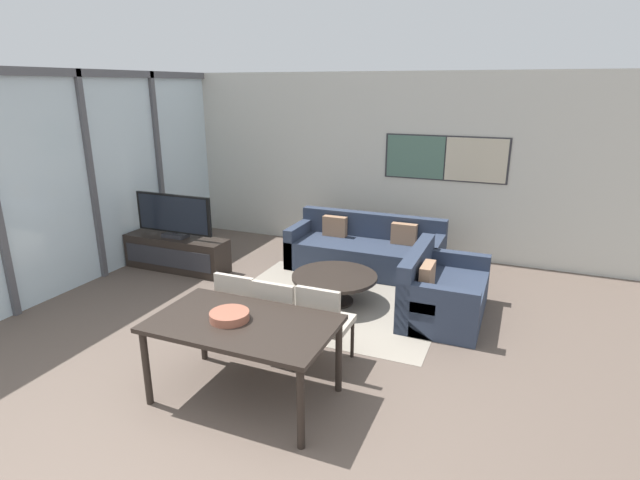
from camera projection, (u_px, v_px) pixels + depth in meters
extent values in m
plane|color=brown|center=(166.00, 471.00, 3.51)|extent=(24.00, 24.00, 0.00)
cube|color=silver|center=(383.00, 164.00, 7.89)|extent=(7.63, 0.06, 2.80)
cube|color=#2D2D33|center=(445.00, 158.00, 7.45)|extent=(1.83, 0.01, 0.67)
cube|color=#4C7060|center=(415.00, 157.00, 7.61)|extent=(0.87, 0.02, 0.63)
cube|color=beige|center=(476.00, 160.00, 7.29)|extent=(0.87, 0.02, 0.63)
cube|color=silver|center=(90.00, 178.00, 6.71)|extent=(0.02, 5.43, 2.80)
cube|color=#515156|center=(77.00, 73.00, 6.29)|extent=(0.07, 5.43, 0.10)
cube|color=#515156|center=(91.00, 178.00, 6.69)|extent=(0.07, 0.08, 2.80)
cube|color=#515156|center=(159.00, 164.00, 7.89)|extent=(0.07, 0.08, 2.80)
cube|color=gray|center=(334.00, 302.00, 6.25)|extent=(2.63, 2.18, 0.01)
cube|color=black|center=(177.00, 253.00, 7.30)|extent=(1.59, 0.42, 0.49)
cube|color=#2D2D33|center=(167.00, 258.00, 7.10)|extent=(1.46, 0.01, 0.27)
cube|color=#2D2D33|center=(175.00, 235.00, 7.21)|extent=(0.36, 0.20, 0.05)
cube|color=#2D2D33|center=(175.00, 231.00, 7.19)|extent=(0.06, 0.03, 0.08)
cube|color=black|center=(174.00, 214.00, 7.12)|extent=(1.25, 0.04, 0.56)
cube|color=black|center=(172.00, 214.00, 7.10)|extent=(1.16, 0.01, 0.51)
cube|color=#2D384C|center=(364.00, 257.00, 7.25)|extent=(2.20, 0.87, 0.42)
cube|color=#2D384C|center=(372.00, 238.00, 7.51)|extent=(2.20, 0.16, 0.78)
cube|color=#2D384C|center=(300.00, 243.00, 7.60)|extent=(0.14, 0.87, 0.60)
cube|color=#2D384C|center=(436.00, 260.00, 6.85)|extent=(0.14, 0.87, 0.60)
cube|color=#9E7556|center=(335.00, 226.00, 7.49)|extent=(0.36, 0.12, 0.30)
cube|color=#9E7556|center=(404.00, 234.00, 7.11)|extent=(0.36, 0.12, 0.30)
cube|color=#2D384C|center=(445.00, 299.00, 5.82)|extent=(0.87, 1.37, 0.42)
cube|color=#2D384C|center=(416.00, 280.00, 5.90)|extent=(0.16, 1.37, 0.78)
cube|color=#2D384C|center=(436.00, 313.00, 5.25)|extent=(0.87, 0.14, 0.60)
cube|color=#2D384C|center=(453.00, 274.00, 6.34)|extent=(0.87, 0.14, 0.60)
cube|color=#9E7556|center=(427.00, 277.00, 5.52)|extent=(0.12, 0.36, 0.30)
cylinder|color=black|center=(334.00, 301.00, 6.24)|extent=(0.48, 0.48, 0.03)
cylinder|color=black|center=(334.00, 290.00, 6.20)|extent=(0.19, 0.19, 0.32)
cylinder|color=black|center=(335.00, 277.00, 6.15)|extent=(1.06, 1.06, 0.04)
cube|color=black|center=(243.00, 324.00, 4.15)|extent=(1.54, 0.91, 0.04)
cylinder|color=black|center=(146.00, 368.00, 4.17)|extent=(0.06, 0.06, 0.68)
cylinder|color=black|center=(301.00, 408.00, 3.65)|extent=(0.06, 0.06, 0.68)
cylinder|color=black|center=(202.00, 327.00, 4.87)|extent=(0.06, 0.06, 0.68)
cylinder|color=black|center=(339.00, 356.00, 4.35)|extent=(0.06, 0.06, 0.68)
cube|color=#B2A899|center=(246.00, 308.00, 5.07)|extent=(0.46, 0.46, 0.06)
cube|color=#B2A899|center=(235.00, 295.00, 4.82)|extent=(0.42, 0.05, 0.40)
cylinder|color=black|center=(220.00, 334.00, 5.04)|extent=(0.04, 0.04, 0.40)
cylinder|color=black|center=(255.00, 341.00, 4.89)|extent=(0.04, 0.04, 0.40)
cylinder|color=black|center=(241.00, 317.00, 5.39)|extent=(0.04, 0.04, 0.40)
cylinder|color=black|center=(274.00, 324.00, 5.25)|extent=(0.04, 0.04, 0.40)
cube|color=#B2A899|center=(284.00, 317.00, 4.89)|extent=(0.46, 0.46, 0.06)
cube|color=#B2A899|center=(273.00, 303.00, 4.64)|extent=(0.42, 0.05, 0.40)
cylinder|color=black|center=(257.00, 343.00, 4.86)|extent=(0.04, 0.04, 0.40)
cylinder|color=black|center=(294.00, 351.00, 4.71)|extent=(0.04, 0.04, 0.40)
cylinder|color=black|center=(275.00, 325.00, 5.21)|extent=(0.04, 0.04, 0.40)
cylinder|color=black|center=(311.00, 332.00, 5.06)|extent=(0.04, 0.04, 0.40)
cube|color=#B2A899|center=(326.00, 323.00, 4.76)|extent=(0.46, 0.46, 0.06)
cube|color=#B2A899|center=(318.00, 309.00, 4.51)|extent=(0.42, 0.05, 0.40)
cylinder|color=black|center=(299.00, 350.00, 4.73)|extent=(0.04, 0.04, 0.40)
cylinder|color=black|center=(338.00, 358.00, 4.58)|extent=(0.04, 0.04, 0.40)
cylinder|color=black|center=(315.00, 331.00, 5.08)|extent=(0.04, 0.04, 0.40)
cylinder|color=black|center=(352.00, 339.00, 4.93)|extent=(0.04, 0.04, 0.40)
cylinder|color=#995642|center=(229.00, 316.00, 4.16)|extent=(0.33, 0.33, 0.07)
torus|color=#995642|center=(229.00, 313.00, 4.15)|extent=(0.33, 0.33, 0.02)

